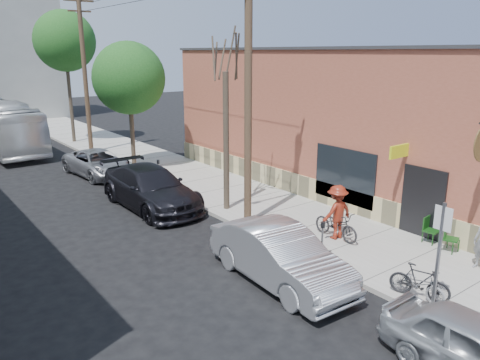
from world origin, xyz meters
TOP-DOWN VIEW (x-y plane):
  - ground at (0.00, 0.00)m, footprint 120.00×120.00m
  - sidewalk at (4.25, 11.00)m, footprint 4.50×58.00m
  - cafe_building at (8.99, 4.99)m, footprint 6.60×20.20m
  - sign_post at (2.35, -3.97)m, footprint 0.07×0.45m
  - parking_meter_near at (2.25, -0.27)m, footprint 0.14×0.14m
  - parking_meter_far at (2.25, 10.39)m, footprint 0.14×0.14m
  - utility_pole_near at (2.39, 3.69)m, footprint 3.57×0.28m
  - utility_pole_far at (2.45, 20.02)m, footprint 1.80×0.28m
  - tree_bare at (2.80, 5.54)m, footprint 0.24×0.24m
  - tree_leafy_mid at (2.80, 14.36)m, footprint 3.84×3.84m
  - tree_leafy_far at (2.80, 24.38)m, footprint 4.15×4.15m
  - patio_chair_a at (6.16, -1.60)m, footprint 0.56×0.56m
  - patio_chair_b at (6.00, -2.38)m, footprint 0.65×0.65m
  - cyclist at (3.93, 0.63)m, footprint 1.28×0.81m
  - cyclist_bike at (3.93, 0.63)m, footprint 0.66×1.86m
  - parked_bike_a at (2.52, -3.46)m, footprint 0.91×1.62m
  - parked_bike_b at (2.51, -3.41)m, footprint 0.60×1.56m
  - car_0 at (0.80, -5.82)m, footprint 1.61×3.94m
  - car_1 at (0.41, -0.36)m, footprint 1.98×5.01m
  - car_2 at (0.59, 7.96)m, footprint 2.44×5.92m
  - car_3 at (0.80, 14.41)m, footprint 2.67×5.08m
  - bus at (-1.76, 24.69)m, footprint 2.97×11.72m

SIDE VIEW (x-z plane):
  - ground at x=0.00m, z-range 0.00..0.00m
  - sidewalk at x=4.25m, z-range 0.00..0.15m
  - parked_bike_b at x=2.51m, z-range 0.15..0.96m
  - patio_chair_a at x=6.16m, z-range 0.15..1.03m
  - patio_chair_b at x=6.00m, z-range 0.15..1.03m
  - parked_bike_a at x=2.52m, z-range 0.15..1.09m
  - cyclist_bike at x=3.93m, z-range 0.15..1.13m
  - car_0 at x=0.80m, z-range 0.00..1.34m
  - car_3 at x=0.80m, z-range 0.00..1.36m
  - car_1 at x=0.41m, z-range 0.00..1.62m
  - car_2 at x=0.59m, z-range 0.00..1.71m
  - parking_meter_near at x=2.25m, z-range 0.36..1.60m
  - parking_meter_far at x=2.25m, z-range 0.36..1.60m
  - cyclist at x=3.93m, z-range 0.15..2.05m
  - bus at x=-1.76m, z-range 0.00..3.25m
  - sign_post at x=2.35m, z-range 0.43..3.23m
  - tree_bare at x=2.80m, z-range 0.15..5.67m
  - cafe_building at x=8.99m, z-range 0.00..6.61m
  - tree_leafy_mid at x=2.80m, z-range 1.63..8.45m
  - utility_pole_far at x=2.45m, z-range 0.34..10.34m
  - utility_pole_near at x=2.39m, z-range 0.41..10.41m
  - tree_leafy_far at x=2.80m, z-range 2.58..11.62m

